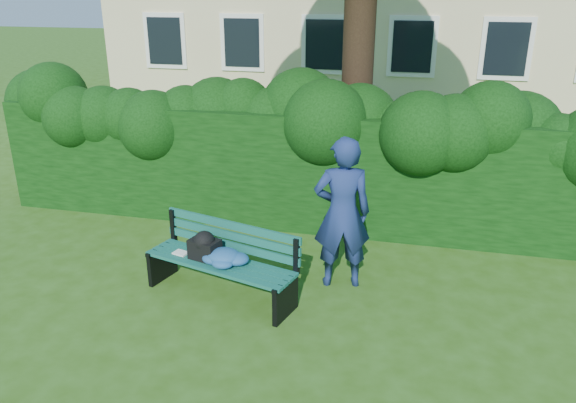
# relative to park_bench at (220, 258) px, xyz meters

# --- Properties ---
(ground) EXTENTS (80.00, 80.00, 0.00)m
(ground) POSITION_rel_park_bench_xyz_m (0.62, 0.29, -0.50)
(ground) COLOR #2D5211
(ground) RESTS_ON ground
(hedge) EXTENTS (10.00, 1.00, 1.80)m
(hedge) POSITION_rel_park_bench_xyz_m (0.62, 2.49, 0.40)
(hedge) COLOR black
(hedge) RESTS_ON ground
(park_bench) EXTENTS (1.99, 1.05, 0.89)m
(park_bench) POSITION_rel_park_bench_xyz_m (0.00, 0.00, 0.00)
(park_bench) COLOR #0F4C45
(park_bench) RESTS_ON ground
(man_reading) EXTENTS (0.80, 0.62, 1.93)m
(man_reading) POSITION_rel_park_bench_xyz_m (1.37, 0.62, 0.47)
(man_reading) COLOR navy
(man_reading) RESTS_ON ground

